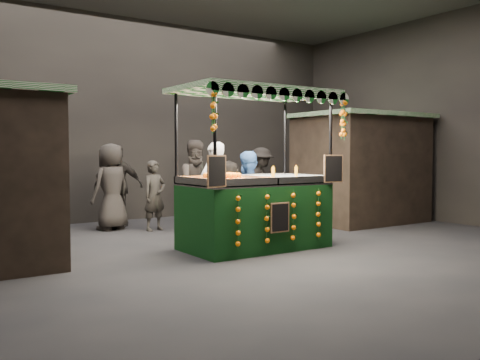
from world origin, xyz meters
TOP-DOWN VIEW (x-y plane):
  - ground at (0.00, 0.00)m, footprint 12.00×12.00m
  - market_hall at (0.00, 0.00)m, footprint 12.10×10.10m
  - neighbour_stall_right at (4.40, 1.50)m, footprint 3.00×2.20m
  - juice_stall at (0.22, 0.02)m, footprint 2.85×1.68m
  - vendor_grey at (-0.00, 1.07)m, footprint 0.76×0.57m
  - vendor_blue at (0.67, 0.96)m, footprint 0.97×0.85m
  - shopper_0 at (-0.34, 2.96)m, footprint 0.61×0.47m
  - shopper_1 at (0.27, 2.18)m, footprint 0.98×0.78m
  - shopper_2 at (-0.78, 3.95)m, footprint 1.16×0.96m
  - shopper_3 at (2.79, 3.35)m, footprint 1.34×1.12m
  - shopper_4 at (-1.08, 3.57)m, footprint 1.06×0.87m
  - shopper_5 at (1.01, 2.07)m, footprint 1.19×1.39m
  - shopper_6 at (1.08, 3.71)m, footprint 0.49×0.71m

SIDE VIEW (x-z plane):
  - ground at x=0.00m, z-range 0.00..0.00m
  - shopper_0 at x=-0.34m, z-range 0.00..1.50m
  - shopper_5 at x=1.01m, z-range 0.00..1.51m
  - vendor_blue at x=0.67m, z-range 0.00..1.70m
  - juice_stall at x=0.22m, z-range -0.53..2.24m
  - shopper_3 at x=2.79m, z-range 0.00..1.80m
  - shopper_2 at x=-0.78m, z-range 0.00..1.85m
  - shopper_6 at x=1.08m, z-range 0.00..1.85m
  - vendor_grey at x=0.00m, z-range 0.00..1.87m
  - shopper_4 at x=-1.08m, z-range 0.00..1.87m
  - shopper_1 at x=0.27m, z-range 0.00..1.94m
  - neighbour_stall_right at x=4.40m, z-range 0.01..2.61m
  - market_hall at x=0.00m, z-range 0.86..5.91m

